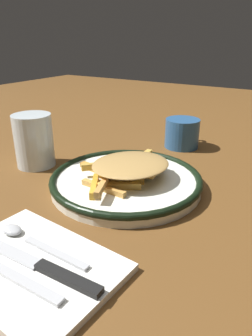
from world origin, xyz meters
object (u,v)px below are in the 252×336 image
at_px(napkin, 30,266).
at_px(plate, 126,180).
at_px(fries_heap, 126,168).
at_px(coffee_mug, 181,133).
at_px(fork, 4,271).
at_px(spoon, 28,238).
at_px(water_glass, 34,141).
at_px(knife, 41,266).

bearing_deg(napkin, plate, 4.09).
xyz_separation_m(fries_heap, coffee_mug, (0.27, 0.01, -0.00)).
xyz_separation_m(fork, spoon, (0.06, 0.02, 0.00)).
xyz_separation_m(fries_heap, water_glass, (-0.01, 0.23, 0.02)).
distance_m(knife, water_glass, 0.36).
relative_size(plate, napkin, 1.31).
xyz_separation_m(water_glass, coffee_mug, (0.28, -0.22, -0.02)).
relative_size(fries_heap, spoon, 1.43).
distance_m(fork, knife, 0.04).
height_order(fork, coffee_mug, coffee_mug).
bearing_deg(coffee_mug, plate, -179.15).
height_order(fries_heap, spoon, fries_heap).
bearing_deg(spoon, plate, -4.38).
bearing_deg(knife, fork, 132.47).
relative_size(napkin, coffee_mug, 1.97).
relative_size(plate, knife, 1.34).
bearing_deg(spoon, knife, -117.95).
bearing_deg(fries_heap, water_glass, 92.51).
bearing_deg(knife, fries_heap, 7.97).
bearing_deg(coffee_mug, knife, -175.51).
height_order(fries_heap, napkin, fries_heap).
height_order(fries_heap, water_glass, water_glass).
distance_m(fries_heap, fork, 0.28).
distance_m(fork, spoon, 0.06).
xyz_separation_m(fork, coffee_mug, (0.55, 0.01, 0.02)).
bearing_deg(water_glass, fork, -139.25).
distance_m(spoon, water_glass, 0.30).
bearing_deg(spoon, water_glass, 44.65).
height_order(plate, coffee_mug, coffee_mug).
distance_m(fries_heap, coffee_mug, 0.27).
xyz_separation_m(plate, fries_heap, (-0.00, -0.00, 0.03)).
height_order(fries_heap, fork, fries_heap).
relative_size(fries_heap, fork, 1.24).
xyz_separation_m(plate, fork, (-0.28, -0.01, -0.00)).
distance_m(plate, water_glass, 0.23).
bearing_deg(water_glass, knife, -132.39).
bearing_deg(plate, knife, -171.63).
height_order(plate, spoon, plate).
xyz_separation_m(plate, water_glass, (-0.01, 0.22, 0.04)).
xyz_separation_m(fries_heap, knife, (-0.25, -0.03, -0.03)).
bearing_deg(fries_heap, spoon, 175.01).
relative_size(spoon, water_glass, 1.35).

